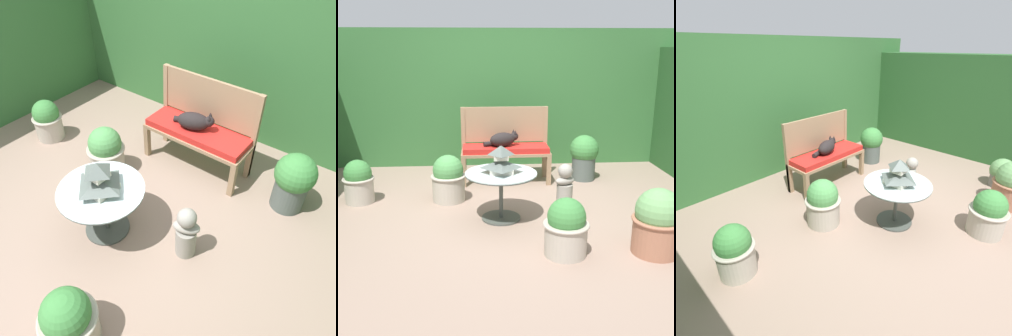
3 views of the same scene
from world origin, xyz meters
TOP-DOWN VIEW (x-y plane):
  - ground at (0.00, 0.00)m, footprint 30.00×30.00m
  - foliage_hedge_back at (0.00, 2.30)m, footprint 6.40×0.81m
  - garden_bench at (0.07, 1.03)m, footprint 1.21×0.44m
  - bench_backrest at (0.07, 1.22)m, footprint 1.21×0.06m
  - cat at (0.03, 1.00)m, footprint 0.49×0.30m
  - patio_table at (-0.08, -0.29)m, footprint 0.77×0.77m
  - pagoda_birdhouse at (-0.08, -0.29)m, footprint 0.34×0.34m
  - garden_bust at (0.67, -0.05)m, footprint 0.27×0.21m
  - potted_plant_table_far at (-0.68, 0.33)m, footprint 0.43×0.43m
  - potted_plant_path_edge at (1.29, -1.18)m, footprint 0.46×0.46m
  - potted_plant_hedge_corner at (1.18, 1.06)m, footprint 0.40×0.40m
  - potted_plant_bench_left at (-1.76, 0.35)m, footprint 0.38×0.38m
  - potted_plant_table_near at (0.46, -1.15)m, footprint 0.42×0.42m

SIDE VIEW (x-z plane):
  - ground at x=0.00m, z-range 0.00..0.00m
  - potted_plant_table_near at x=0.46m, z-range -0.01..0.53m
  - potted_plant_bench_left at x=-1.76m, z-range 0.00..0.53m
  - garden_bust at x=0.67m, z-range -0.01..0.54m
  - potted_plant_table_far at x=-0.68m, z-range -0.01..0.56m
  - potted_plant_path_edge at x=1.29m, z-range -0.01..0.61m
  - potted_plant_hedge_corner at x=1.18m, z-range 0.02..0.66m
  - patio_table at x=-0.08m, z-range 0.15..0.68m
  - garden_bench at x=0.07m, z-range 0.17..0.69m
  - cat at x=0.03m, z-range 0.50..0.72m
  - pagoda_birdhouse at x=-0.08m, z-range 0.51..0.80m
  - bench_backrest at x=0.07m, z-range 0.20..1.22m
  - foliage_hedge_back at x=0.00m, z-range 0.00..2.09m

